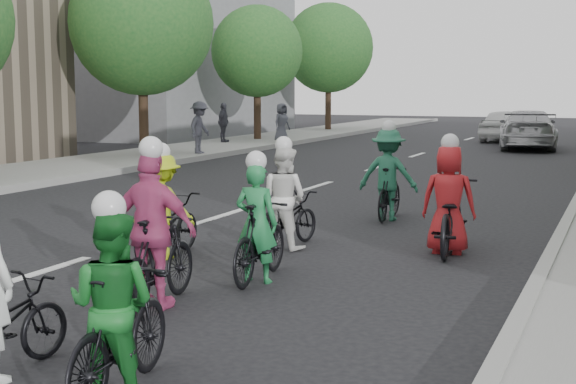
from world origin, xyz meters
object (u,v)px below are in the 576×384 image
Objects in this scene: cyclist_5 at (259,235)px; cyclist_2 at (164,216)px; spectator_2 at (282,123)px; spectator_0 at (200,127)px; cyclist_7 at (389,181)px; spectator_1 at (223,122)px; cyclist_4 at (449,211)px; cyclist_1 at (117,320)px; follow_car_lead at (527,130)px; cyclist_6 at (285,209)px; follow_car_trail at (506,125)px; cyclist_3 at (156,245)px.

cyclist_2 is at bearing -24.43° from cyclist_5.
spectator_0 is at bearing -162.24° from spectator_2.
spectator_1 is at bearing -55.97° from cyclist_7.
cyclist_1 is at bearing 73.59° from cyclist_4.
follow_car_lead is (-0.14, 27.66, 0.15)m from cyclist_1.
cyclist_7 is 0.35× the size of follow_car_lead.
spectator_1 reaches higher than cyclist_6.
cyclist_7 is at bearing 97.90° from follow_car_trail.
cyclist_4 is at bearing -108.07° from cyclist_1.
cyclist_6 is at bearing -135.62° from cyclist_2.
spectator_2 is (-10.90, 18.93, 0.35)m from cyclist_4.
cyclist_1 is at bearing 95.81° from cyclist_5.
cyclist_6 is (-2.33, -0.62, -0.02)m from cyclist_4.
cyclist_4 reaches higher than follow_car_lead.
follow_car_lead is 3.21× the size of spectator_1.
cyclist_4 is 1.13× the size of spectator_0.
follow_car_lead is at bearing -93.31° from cyclist_7.
cyclist_3 is at bearing 79.75° from follow_car_lead.
cyclist_3 is at bearing 81.54° from cyclist_7.
cyclist_3 is 1.03× the size of cyclist_7.
cyclist_1 reaches higher than follow_car_lead.
cyclist_5 is at bearing -88.72° from cyclist_1.
spectator_2 is (-8.59, 23.12, 0.27)m from cyclist_3.
cyclist_2 is at bearing 22.43° from cyclist_4.
cyclist_2 is 22.12m from spectator_1.
cyclist_1 is 1.04× the size of spectator_1.
cyclist_4 is at bearing -148.62° from spectator_1.
spectator_0 is (-11.19, 12.58, 0.43)m from cyclist_4.
cyclist_7 reaches higher than follow_car_trail.
cyclist_4 is 3.20m from cyclist_5.
cyclist_7 is at bearing -92.10° from cyclist_6.
cyclist_2 is at bearing -69.72° from cyclist_1.
cyclist_2 reaches higher than cyclist_5.
follow_car_lead is (-1.35, 21.18, 0.15)m from cyclist_4.
spectator_0 is at bearing -63.97° from cyclist_2.
cyclist_1 is 0.40× the size of follow_car_trail.
cyclist_3 is 0.36× the size of follow_car_lead.
spectator_2 is (2.23, 0.90, -0.01)m from spectator_1.
cyclist_3 reaches higher than follow_car_lead.
cyclist_7 is 18.90m from spectator_2.
cyclist_7 is at bearing -130.22° from spectator_2.
follow_car_lead is at bearing -96.26° from cyclist_3.
spectator_1 is at bearing -49.07° from cyclist_6.
cyclist_7 reaches higher than cyclist_5.
spectator_2 is (-8.58, 19.54, 0.36)m from cyclist_6.
cyclist_2 is 0.84× the size of cyclist_4.
spectator_1 is (-11.33, 20.67, 0.39)m from cyclist_5.
cyclist_3 is 18.98m from spectator_0.
cyclist_5 is 0.94× the size of spectator_0.
follow_car_lead is (2.25, 23.12, 0.17)m from cyclist_2.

